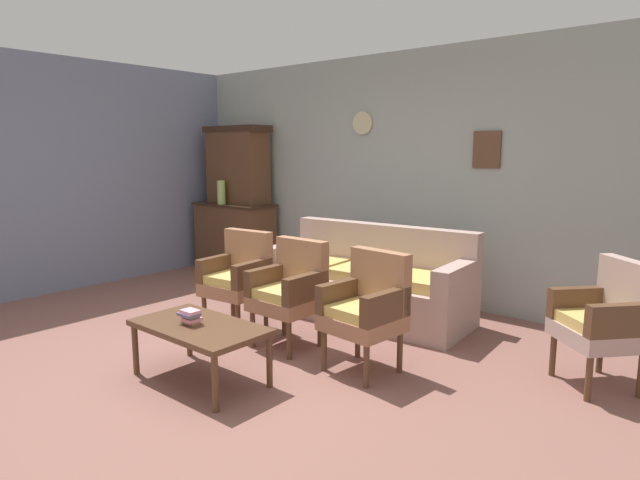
{
  "coord_description": "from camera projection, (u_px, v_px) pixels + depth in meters",
  "views": [
    {
      "loc": [
        3.12,
        -2.59,
        1.65
      ],
      "look_at": [
        0.04,
        1.06,
        0.85
      ],
      "focal_mm": 30.4,
      "sensor_mm": 36.0,
      "label": 1
    }
  ],
  "objects": [
    {
      "name": "ground_plane",
      "position": [
        228.0,
        364.0,
        4.21
      ],
      "size": [
        7.68,
        7.68,
        0.0
      ],
      "primitive_type": "plane",
      "color": "#84564C"
    },
    {
      "name": "wall_back_with_decor",
      "position": [
        409.0,
        177.0,
        5.96
      ],
      "size": [
        6.4,
        0.09,
        2.7
      ],
      "color": "#939E99",
      "rests_on": "ground"
    },
    {
      "name": "wall_left_side",
      "position": [
        35.0,
        177.0,
        6.04
      ],
      "size": [
        0.06,
        5.2,
        2.7
      ],
      "primitive_type": "cube",
      "color": "slate",
      "rests_on": "ground"
    },
    {
      "name": "side_cabinet",
      "position": [
        235.0,
        237.0,
        7.4
      ],
      "size": [
        1.16,
        0.55,
        0.93
      ],
      "color": "brown",
      "rests_on": "ground"
    },
    {
      "name": "cabinet_upper_hutch",
      "position": [
        238.0,
        164.0,
        7.3
      ],
      "size": [
        0.99,
        0.38,
        1.03
      ],
      "color": "brown",
      "rests_on": "side_cabinet"
    },
    {
      "name": "vase_on_cabinet",
      "position": [
        221.0,
        192.0,
        7.19
      ],
      "size": [
        0.11,
        0.11,
        0.31
      ],
      "primitive_type": "cylinder",
      "color": "#9CC061",
      "rests_on": "side_cabinet"
    },
    {
      "name": "floral_couch",
      "position": [
        369.0,
        285.0,
        5.36
      ],
      "size": [
        2.08,
        0.95,
        0.9
      ],
      "color": "tan",
      "rests_on": "ground"
    },
    {
      "name": "armchair_by_doorway",
      "position": [
        238.0,
        275.0,
        5.03
      ],
      "size": [
        0.57,
        0.54,
        0.9
      ],
      "color": "#9E6B4C",
      "rests_on": "ground"
    },
    {
      "name": "armchair_near_cabinet",
      "position": [
        290.0,
        288.0,
        4.54
      ],
      "size": [
        0.52,
        0.49,
        0.9
      ],
      "color": "#9E6B4C",
      "rests_on": "ground"
    },
    {
      "name": "armchair_near_couch_end",
      "position": [
        367.0,
        306.0,
        4.03
      ],
      "size": [
        0.57,
        0.54,
        0.9
      ],
      "color": "#9E6B4C",
      "rests_on": "ground"
    },
    {
      "name": "wingback_chair_by_fireplace",
      "position": [
        605.0,
        317.0,
        3.75
      ],
      "size": [
        0.71,
        0.71,
        0.9
      ],
      "color": "tan",
      "rests_on": "ground"
    },
    {
      "name": "coffee_table",
      "position": [
        200.0,
        330.0,
        3.86
      ],
      "size": [
        1.0,
        0.56,
        0.42
      ],
      "color": "brown",
      "rests_on": "ground"
    },
    {
      "name": "book_stack_on_table",
      "position": [
        190.0,
        316.0,
        3.85
      ],
      "size": [
        0.15,
        0.12,
        0.11
      ],
      "color": "#966A45",
      "rests_on": "coffee_table"
    }
  ]
}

